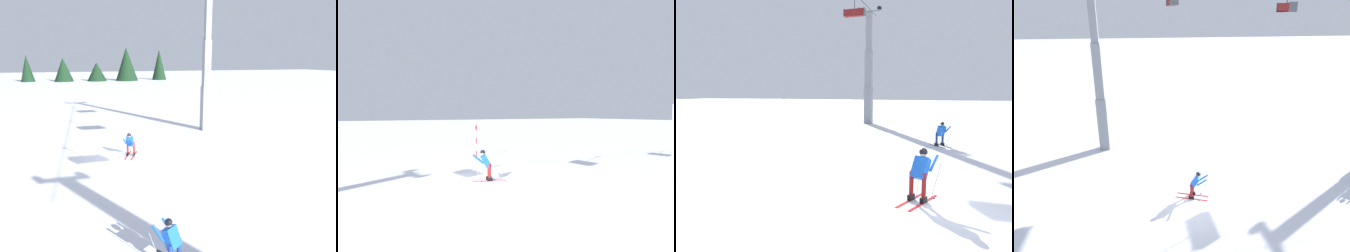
# 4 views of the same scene
# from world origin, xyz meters

# --- Properties ---
(ground_plane) EXTENTS (260.00, 260.00, 0.00)m
(ground_plane) POSITION_xyz_m (0.00, 0.00, 0.00)
(ground_plane) COLOR white
(skier_carving_main) EXTENTS (1.78, 1.17, 1.67)m
(skier_carving_main) POSITION_xyz_m (0.35, 1.05, 0.89)
(skier_carving_main) COLOR red
(skier_carving_main) RESTS_ON ground_plane
(lift_tower_near) EXTENTS (0.68, 2.82, 11.68)m
(lift_tower_near) POSITION_xyz_m (-4.74, 8.27, 4.93)
(lift_tower_near) COLOR gray
(lift_tower_near) RESTS_ON ground_plane
(skier_distant_uphill) EXTENTS (1.70, 1.42, 1.57)m
(skier_distant_uphill) POSITION_xyz_m (10.19, 0.75, 0.82)
(skier_distant_uphill) COLOR black
(skier_distant_uphill) RESTS_ON ground_plane
(tree_line_ridge) EXTENTS (7.98, 40.44, 9.22)m
(tree_line_ridge) POSITION_xyz_m (-66.12, 4.82, 3.88)
(tree_line_ridge) COLOR black
(tree_line_ridge) RESTS_ON ground_plane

